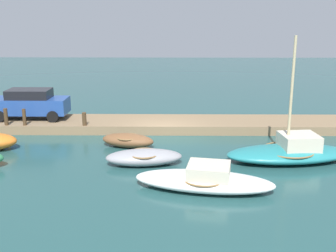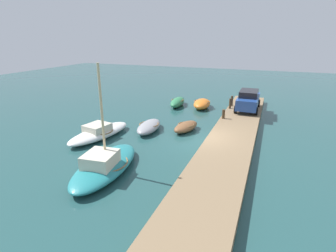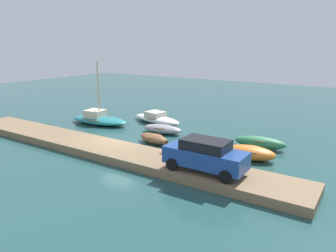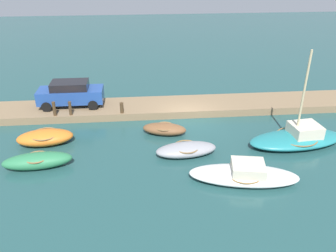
{
  "view_description": "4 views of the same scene",
  "coord_description": "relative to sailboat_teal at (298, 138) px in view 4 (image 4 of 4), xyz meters",
  "views": [
    {
      "loc": [
        -0.52,
        21.34,
        6.33
      ],
      "look_at": [
        -0.3,
        2.55,
        1.29
      ],
      "focal_mm": 44.76,
      "sensor_mm": 36.0,
      "label": 1
    },
    {
      "loc": [
        -15.79,
        -3.73,
        6.61
      ],
      "look_at": [
        -0.15,
        2.41,
        0.89
      ],
      "focal_mm": 28.28,
      "sensor_mm": 36.0,
      "label": 2
    },
    {
      "loc": [
        14.62,
        -16.1,
        6.91
      ],
      "look_at": [
        1.15,
        4.39,
        0.61
      ],
      "focal_mm": 34.39,
      "sensor_mm": 36.0,
      "label": 3
    },
    {
      "loc": [
        3.18,
        20.21,
        9.94
      ],
      "look_at": [
        1.49,
        1.95,
        0.64
      ],
      "focal_mm": 37.27,
      "sensor_mm": 36.0,
      "label": 4
    }
  ],
  "objects": [
    {
      "name": "ground_plane",
      "position": [
        5.72,
        -3.67,
        -0.44
      ],
      "size": [
        84.0,
        84.0,
        0.0
      ],
      "primitive_type": "plane",
      "color": "#234C4C"
    },
    {
      "name": "dock_platform",
      "position": [
        5.72,
        -5.4,
        -0.2
      ],
      "size": [
        26.26,
        2.92,
        0.49
      ],
      "primitive_type": "cube",
      "color": "#846B4C",
      "rests_on": "ground_plane"
    },
    {
      "name": "sailboat_teal",
      "position": [
        0.0,
        0.0,
        0.0
      ],
      "size": [
        5.77,
        2.84,
        5.48
      ],
      "rotation": [
        0.0,
        0.0,
        0.11
      ],
      "color": "teal",
      "rests_on": "ground_plane"
    },
    {
      "name": "dinghy_brown",
      "position": [
        7.41,
        -1.95,
        -0.1
      ],
      "size": [
        2.81,
        1.71,
        0.67
      ],
      "rotation": [
        0.0,
        0.0,
        -0.24
      ],
      "color": "brown",
      "rests_on": "ground_plane"
    },
    {
      "name": "rowboat_green",
      "position": [
        14.11,
        1.07,
        -0.03
      ],
      "size": [
        3.54,
        1.47,
        0.8
      ],
      "rotation": [
        0.0,
        0.0,
        0.1
      ],
      "color": "#2D7A4C",
      "rests_on": "ground_plane"
    },
    {
      "name": "motorboat_white",
      "position": [
        4.01,
        3.18,
        -0.06
      ],
      "size": [
        5.45,
        2.68,
        0.99
      ],
      "rotation": [
        0.0,
        0.0,
        -0.18
      ],
      "color": "white",
      "rests_on": "ground_plane"
    },
    {
      "name": "rowboat_orange",
      "position": [
        14.26,
        -1.37,
        -0.01
      ],
      "size": [
        3.24,
        1.8,
        0.84
      ],
      "rotation": [
        0.0,
        0.0,
        0.1
      ],
      "color": "orange",
      "rests_on": "ground_plane"
    },
    {
      "name": "rowboat_grey",
      "position": [
        6.44,
        0.57,
        -0.09
      ],
      "size": [
        3.42,
        1.68,
        0.68
      ],
      "rotation": [
        0.0,
        0.0,
        0.1
      ],
      "color": "#939399",
      "rests_on": "ground_plane"
    },
    {
      "name": "mooring_post_west",
      "position": [
        9.98,
        -4.19,
        0.4
      ],
      "size": [
        0.23,
        0.23,
        0.71
      ],
      "primitive_type": "cylinder",
      "color": "#47331E",
      "rests_on": "dock_platform"
    },
    {
      "name": "mooring_post_mid_west",
      "position": [
        13.23,
        -4.19,
        0.5
      ],
      "size": [
        0.19,
        0.19,
        0.9
      ],
      "primitive_type": "cylinder",
      "color": "#47331E",
      "rests_on": "dock_platform"
    },
    {
      "name": "mooring_post_mid_east",
      "position": [
        14.22,
        -4.19,
        0.51
      ],
      "size": [
        0.21,
        0.21,
        0.92
      ],
      "primitive_type": "cylinder",
      "color": "#47331E",
      "rests_on": "dock_platform"
    },
    {
      "name": "parked_car",
      "position": [
        13.38,
        -5.69,
        0.94
      ],
      "size": [
        4.27,
        1.89,
        1.71
      ],
      "rotation": [
        0.0,
        0.0,
        0.0
      ],
      "color": "#234793",
      "rests_on": "dock_platform"
    }
  ]
}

